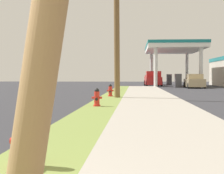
{
  "coord_description": "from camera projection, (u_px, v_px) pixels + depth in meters",
  "views": [
    {
      "loc": [
        2.12,
        -2.22,
        1.36
      ],
      "look_at": [
        1.16,
        12.08,
        0.9
      ],
      "focal_mm": 55.47,
      "sensor_mm": 36.0,
      "label": 1
    }
  ],
  "objects": [
    {
      "name": "car_tan_by_far_pump",
      "position": [
        194.0,
        82.0,
        38.7
      ],
      "size": [
        2.02,
        4.53,
        1.57
      ],
      "color": "tan",
      "rests_on": "ground"
    },
    {
      "name": "car_white_by_near_pump",
      "position": [
        155.0,
        80.0,
        52.91
      ],
      "size": [
        2.14,
        4.59,
        1.57
      ],
      "color": "white",
      "rests_on": "ground"
    },
    {
      "name": "fire_hydrant_third",
      "position": [
        110.0,
        91.0,
        20.91
      ],
      "size": [
        0.42,
        0.37,
        0.74
      ],
      "color": "red",
      "rests_on": "grass_verge"
    },
    {
      "name": "fire_hydrant_fourth",
      "position": [
        117.0,
        86.0,
        30.47
      ],
      "size": [
        0.42,
        0.37,
        0.74
      ],
      "color": "red",
      "rests_on": "grass_verge"
    },
    {
      "name": "fire_hydrant_second",
      "position": [
        97.0,
        98.0,
        14.1
      ],
      "size": [
        0.42,
        0.38,
        0.74
      ],
      "color": "red",
      "rests_on": "grass_verge"
    },
    {
      "name": "truck_red_at_forecourt",
      "position": [
        153.0,
        79.0,
        46.1
      ],
      "size": [
        2.25,
        5.45,
        1.97
      ],
      "color": "red",
      "rests_on": "ground"
    },
    {
      "name": "utility_pole_midground",
      "position": [
        117.0,
        6.0,
        19.7
      ],
      "size": [
        1.04,
        1.11,
        10.33
      ],
      "color": "brown",
      "rests_on": "grass_verge"
    },
    {
      "name": "fire_hydrant_nearest",
      "position": [
        25.0,
        143.0,
        4.71
      ],
      "size": [
        0.42,
        0.38,
        0.74
      ],
      "color": "red",
      "rests_on": "grass_verge"
    }
  ]
}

